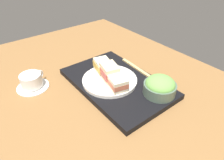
# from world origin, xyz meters

# --- Properties ---
(ground_plane) EXTENTS (1.40, 1.00, 0.03)m
(ground_plane) POSITION_xyz_m (0.00, 0.00, -0.01)
(ground_plane) COLOR brown
(serving_tray) EXTENTS (0.44, 0.28, 0.02)m
(serving_tray) POSITION_xyz_m (-0.00, -0.06, 0.01)
(serving_tray) COLOR black
(serving_tray) RESTS_ON ground_plane
(sandwich_plate) EXTENTS (0.22, 0.22, 0.01)m
(sandwich_plate) POSITION_xyz_m (0.01, -0.03, 0.03)
(sandwich_plate) COLOR white
(sandwich_plate) RESTS_ON serving_tray
(sandwich_near) EXTENTS (0.09, 0.07, 0.05)m
(sandwich_near) POSITION_xyz_m (-0.05, -0.02, 0.06)
(sandwich_near) COLOR #EFE5C1
(sandwich_near) RESTS_ON sandwich_plate
(sandwich_middle) EXTENTS (0.09, 0.08, 0.06)m
(sandwich_middle) POSITION_xyz_m (0.01, -0.03, 0.07)
(sandwich_middle) COLOR beige
(sandwich_middle) RESTS_ON sandwich_plate
(sandwich_far) EXTENTS (0.09, 0.08, 0.05)m
(sandwich_far) POSITION_xyz_m (0.08, -0.04, 0.06)
(sandwich_far) COLOR beige
(sandwich_far) RESTS_ON sandwich_plate
(salad_bowl) EXTENTS (0.12, 0.12, 0.07)m
(salad_bowl) POSITION_xyz_m (-0.16, -0.13, 0.05)
(salad_bowl) COLOR #4C6051
(salad_bowl) RESTS_ON serving_tray
(chopsticks_pair) EXTENTS (0.20, 0.02, 0.01)m
(chopsticks_pair) POSITION_xyz_m (0.01, -0.18, 0.03)
(chopsticks_pair) COLOR tan
(chopsticks_pair) RESTS_ON serving_tray
(coffee_cup) EXTENTS (0.13, 0.13, 0.06)m
(coffee_cup) POSITION_xyz_m (0.20, 0.22, 0.03)
(coffee_cup) COLOR white
(coffee_cup) RESTS_ON ground_plane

